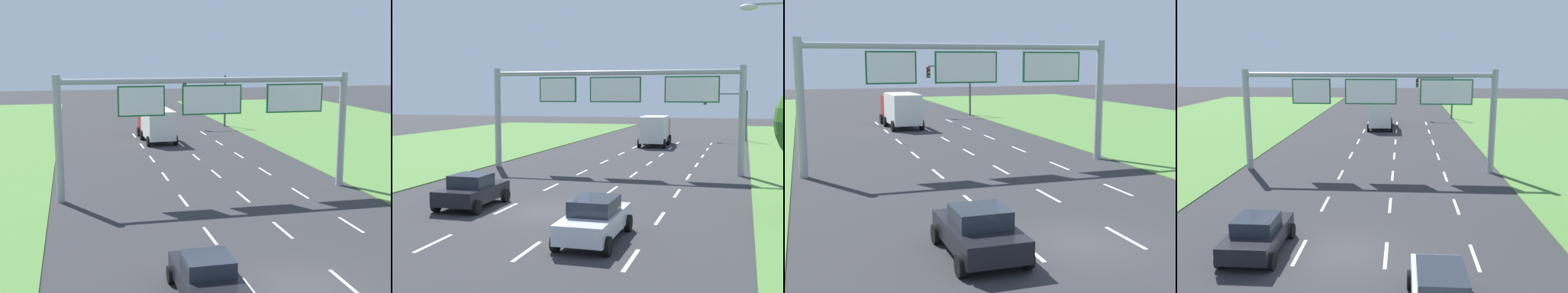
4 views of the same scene
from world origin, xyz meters
TOP-DOWN VIEW (x-y plane):
  - ground_plane at (0.00, 0.00)m, footprint 200.00×200.00m
  - lane_dashes_inner_left at (-1.75, 9.00)m, footprint 0.14×56.40m
  - lane_dashes_inner_right at (1.75, 9.00)m, footprint 0.14×56.40m
  - lane_dashes_slip at (5.25, 9.00)m, footprint 0.14×56.40m
  - car_lead_silver at (-3.41, -0.06)m, footprint 2.21×4.01m
  - box_truck at (-0.10, 32.44)m, footprint 2.84×7.14m
  - sign_gantry at (0.30, 13.26)m, footprint 17.24×0.44m
  - traffic_light_mast at (6.80, 40.32)m, footprint 4.76×0.49m

SIDE VIEW (x-z plane):
  - ground_plane at x=0.00m, z-range 0.00..0.00m
  - lane_dashes_inner_left at x=-1.75m, z-range 0.00..0.01m
  - lane_dashes_inner_right at x=1.75m, z-range 0.00..0.01m
  - lane_dashes_slip at x=5.25m, z-range 0.00..0.01m
  - car_lead_silver at x=-3.41m, z-range -0.01..1.52m
  - box_truck at x=-0.10m, z-range 0.14..3.14m
  - traffic_light_mast at x=6.80m, z-range 1.07..6.67m
  - sign_gantry at x=0.30m, z-range 1.46..8.46m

